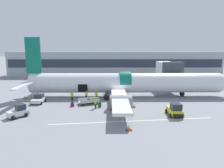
% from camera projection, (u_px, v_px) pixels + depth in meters
% --- Properties ---
extents(ground_plane, '(500.00, 500.00, 0.00)m').
position_uv_depth(ground_plane, '(120.00, 101.00, 34.86)').
color(ground_plane, gray).
extents(apron_marking_line, '(20.73, 2.50, 0.01)m').
position_uv_depth(apron_marking_line, '(133.00, 121.00, 24.95)').
color(apron_marking_line, silver).
rests_on(apron_marking_line, ground_plane).
extents(terminal_strip, '(70.14, 9.45, 8.16)m').
position_uv_depth(terminal_strip, '(115.00, 64.00, 68.67)').
color(terminal_strip, '#9EA3AD').
rests_on(terminal_strip, ground_plane).
extents(jet_bridge_stub, '(3.90, 9.23, 6.42)m').
position_uv_depth(jet_bridge_stub, '(168.00, 70.00, 42.81)').
color(jet_bridge_stub, '#4C4C51').
rests_on(jet_bridge_stub, ground_plane).
extents(airplane, '(39.14, 31.72, 11.08)m').
position_uv_depth(airplane, '(122.00, 83.00, 37.62)').
color(airplane, silver).
rests_on(airplane, ground_plane).
extents(baggage_tug_lead, '(2.58, 2.69, 1.68)m').
position_uv_depth(baggage_tug_lead, '(18.00, 112.00, 26.33)').
color(baggage_tug_lead, silver).
rests_on(baggage_tug_lead, ground_plane).
extents(baggage_tug_mid, '(2.04, 3.25, 1.80)m').
position_uv_depth(baggage_tug_mid, '(175.00, 110.00, 26.93)').
color(baggage_tug_mid, yellow).
rests_on(baggage_tug_mid, ground_plane).
extents(baggage_tug_rear, '(2.07, 2.95, 1.46)m').
position_uv_depth(baggage_tug_rear, '(39.00, 99.00, 33.33)').
color(baggage_tug_rear, silver).
rests_on(baggage_tug_rear, ground_plane).
extents(baggage_cart_loading, '(4.21, 2.84, 0.93)m').
position_uv_depth(baggage_cart_loading, '(89.00, 101.00, 32.77)').
color(baggage_cart_loading, '#B7BABF').
rests_on(baggage_cart_loading, ground_plane).
extents(ground_crew_loader_a, '(0.50, 0.55, 1.63)m').
position_uv_depth(ground_crew_loader_a, '(95.00, 103.00, 30.19)').
color(ground_crew_loader_a, '#2D2D33').
rests_on(ground_crew_loader_a, ground_plane).
extents(ground_crew_loader_b, '(0.53, 0.53, 1.65)m').
position_uv_depth(ground_crew_loader_b, '(86.00, 95.00, 35.47)').
color(ground_crew_loader_b, black).
rests_on(ground_crew_loader_b, ground_plane).
extents(ground_crew_driver, '(0.55, 0.44, 1.57)m').
position_uv_depth(ground_crew_driver, '(72.00, 96.00, 34.78)').
color(ground_crew_driver, black).
rests_on(ground_crew_driver, ground_plane).
extents(ground_crew_supervisor, '(0.51, 0.48, 1.55)m').
position_uv_depth(ground_crew_supervisor, '(96.00, 95.00, 35.61)').
color(ground_crew_supervisor, black).
rests_on(ground_crew_supervisor, ground_plane).
extents(suitcase_on_tarmac_upright, '(0.50, 0.33, 0.81)m').
position_uv_depth(suitcase_on_tarmac_upright, '(100.00, 105.00, 30.90)').
color(suitcase_on_tarmac_upright, '#14472D').
rests_on(suitcase_on_tarmac_upright, ground_plane).
extents(suitcase_on_tarmac_spare, '(0.59, 0.42, 0.71)m').
position_uv_depth(suitcase_on_tarmac_spare, '(72.00, 105.00, 31.21)').
color(suitcase_on_tarmac_spare, '#721951').
rests_on(suitcase_on_tarmac_spare, ground_plane).
extents(safety_cone_engine_left, '(0.64, 0.64, 0.64)m').
position_uv_depth(safety_cone_engine_left, '(129.00, 128.00, 22.04)').
color(safety_cone_engine_left, black).
rests_on(safety_cone_engine_left, ground_plane).
extents(safety_cone_wingtip, '(0.50, 0.50, 0.64)m').
position_uv_depth(safety_cone_wingtip, '(134.00, 106.00, 30.79)').
color(safety_cone_wingtip, black).
rests_on(safety_cone_wingtip, ground_plane).
extents(safety_cone_tail, '(0.57, 0.57, 0.58)m').
position_uv_depth(safety_cone_tail, '(25.00, 97.00, 36.29)').
color(safety_cone_tail, black).
rests_on(safety_cone_tail, ground_plane).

